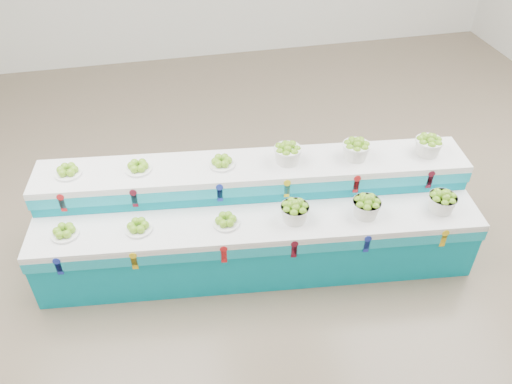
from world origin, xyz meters
The scene contains 14 objects.
ground centered at (0.00, 0.00, 0.00)m, with size 10.00×10.00×0.00m, color #74654F.
display_stand centered at (-0.66, -0.22, 0.51)m, with size 4.43×1.14×1.02m, color #058CA1, non-canonical shape.
plate_lower_left centered at (-2.52, -0.28, 0.77)m, with size 0.27×0.27×0.11m, color white.
plate_lower_mid centered at (-1.84, -0.36, 0.77)m, with size 0.27×0.27×0.11m, color white.
plate_lower_right centered at (-1.01, -0.45, 0.77)m, with size 0.27×0.27×0.11m, color white.
basket_lower_left centered at (-0.35, -0.53, 0.83)m, with size 0.28×0.28×0.22m, color silver, non-canonical shape.
basket_lower_mid centered at (0.35, -0.61, 0.83)m, with size 0.28×0.28×0.22m, color silver, non-canonical shape.
basket_lower_right centered at (1.11, -0.70, 0.83)m, with size 0.28×0.28×0.22m, color silver, non-canonical shape.
plate_upper_left centered at (-2.45, 0.26, 1.07)m, with size 0.27×0.27×0.11m, color white.
plate_upper_mid centered at (-1.77, 0.19, 1.07)m, with size 0.27×0.27×0.11m, color white.
plate_upper_right centered at (-0.95, 0.09, 1.07)m, with size 0.27×0.27×0.11m, color white.
basket_upper_left centered at (-0.28, 0.02, 1.13)m, with size 0.28×0.28×0.22m, color silver, non-canonical shape.
basket_upper_mid centered at (0.42, -0.07, 1.13)m, with size 0.28×0.28×0.22m, color silver, non-canonical shape.
basket_upper_right centered at (1.18, -0.15, 1.13)m, with size 0.28×0.28×0.22m, color silver, non-canonical shape.
Camera 1 is at (-1.50, -4.07, 4.08)m, focal length 35.93 mm.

